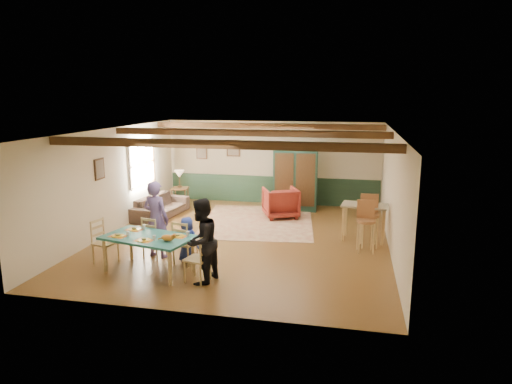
% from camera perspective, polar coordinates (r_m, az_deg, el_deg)
% --- Properties ---
extents(floor, '(8.00, 8.00, 0.00)m').
position_cam_1_polar(floor, '(11.43, -1.55, -5.92)').
color(floor, brown).
rests_on(floor, ground).
extents(wall_back, '(7.00, 0.02, 2.70)m').
position_cam_1_polar(wall_back, '(14.95, 2.02, 3.67)').
color(wall_back, beige).
rests_on(wall_back, floor).
extents(wall_left, '(0.02, 8.00, 2.70)m').
position_cam_1_polar(wall_left, '(12.38, -17.55, 1.36)').
color(wall_left, beige).
rests_on(wall_left, floor).
extents(wall_right, '(0.02, 8.00, 2.70)m').
position_cam_1_polar(wall_right, '(10.83, 16.72, -0.06)').
color(wall_right, beige).
rests_on(wall_right, floor).
extents(ceiling, '(7.00, 8.00, 0.02)m').
position_cam_1_polar(ceiling, '(10.91, -1.63, 7.70)').
color(ceiling, white).
rests_on(ceiling, wall_back).
extents(wainscot_back, '(6.95, 0.03, 0.90)m').
position_cam_1_polar(wainscot_back, '(15.09, 1.98, 0.28)').
color(wainscot_back, '#1B3221').
rests_on(wainscot_back, floor).
extents(ceiling_beam_front, '(6.95, 0.16, 0.16)m').
position_cam_1_polar(ceiling_beam_front, '(8.71, -5.22, 5.96)').
color(ceiling_beam_front, '#34200E').
rests_on(ceiling_beam_front, ceiling).
extents(ceiling_beam_mid, '(6.95, 0.16, 0.16)m').
position_cam_1_polar(ceiling_beam_mid, '(11.30, -1.15, 7.40)').
color(ceiling_beam_mid, '#34200E').
rests_on(ceiling_beam_mid, ceiling).
extents(ceiling_beam_back, '(6.95, 0.16, 0.16)m').
position_cam_1_polar(ceiling_beam_back, '(13.84, 1.33, 8.25)').
color(ceiling_beam_back, '#34200E').
rests_on(ceiling_beam_back, ceiling).
extents(window_left, '(0.06, 1.60, 1.30)m').
position_cam_1_polar(window_left, '(13.82, -14.05, 3.47)').
color(window_left, white).
rests_on(window_left, wall_left).
extents(picture_left_wall, '(0.04, 0.42, 0.52)m').
position_cam_1_polar(picture_left_wall, '(11.79, -18.97, 2.73)').
color(picture_left_wall, gray).
rests_on(picture_left_wall, wall_left).
extents(picture_back_a, '(0.45, 0.04, 0.55)m').
position_cam_1_polar(picture_back_a, '(15.14, -2.86, 5.49)').
color(picture_back_a, gray).
rests_on(picture_back_a, wall_back).
extents(picture_back_b, '(0.38, 0.04, 0.48)m').
position_cam_1_polar(picture_back_b, '(15.48, -6.81, 5.00)').
color(picture_back_b, gray).
rests_on(picture_back_b, wall_back).
extents(dining_table, '(1.97, 1.37, 0.75)m').
position_cam_1_polar(dining_table, '(9.54, -13.23, -7.58)').
color(dining_table, '#20665F').
rests_on(dining_table, floor).
extents(dining_chair_far_left, '(0.51, 0.52, 0.95)m').
position_cam_1_polar(dining_chair_far_left, '(10.28, -12.55, -5.53)').
color(dining_chair_far_left, tan).
rests_on(dining_chair_far_left, floor).
extents(dining_chair_far_right, '(0.51, 0.52, 0.95)m').
position_cam_1_polar(dining_chair_far_right, '(9.83, -8.84, -6.19)').
color(dining_chair_far_right, tan).
rests_on(dining_chair_far_right, floor).
extents(dining_chair_end_left, '(0.52, 0.51, 0.95)m').
position_cam_1_polar(dining_chair_end_left, '(10.23, -18.34, -5.95)').
color(dining_chair_end_left, tan).
rests_on(dining_chair_end_left, floor).
extents(dining_chair_end_right, '(0.52, 0.51, 0.95)m').
position_cam_1_polar(dining_chair_end_right, '(8.88, -7.37, -8.17)').
color(dining_chair_end_right, tan).
rests_on(dining_chair_end_right, floor).
extents(person_man, '(0.70, 0.54, 1.72)m').
position_cam_1_polar(person_man, '(10.23, -12.38, -3.35)').
color(person_man, slate).
rests_on(person_man, floor).
extents(person_woman, '(0.78, 0.92, 1.64)m').
position_cam_1_polar(person_woman, '(8.71, -6.88, -6.13)').
color(person_woman, black).
rests_on(person_woman, floor).
extents(person_child, '(0.55, 0.42, 1.00)m').
position_cam_1_polar(person_child, '(9.89, -8.59, -5.91)').
color(person_child, navy).
rests_on(person_child, floor).
extents(cat, '(0.38, 0.22, 0.18)m').
position_cam_1_polar(cat, '(9.01, -11.00, -5.56)').
color(cat, orange).
rests_on(cat, dining_table).
extents(place_setting_near_left, '(0.45, 0.38, 0.11)m').
position_cam_1_polar(place_setting_near_left, '(9.57, -16.86, -5.03)').
color(place_setting_near_left, gold).
rests_on(place_setting_near_left, dining_table).
extents(place_setting_near_center, '(0.45, 0.38, 0.11)m').
position_cam_1_polar(place_setting_near_center, '(9.17, -13.82, -5.61)').
color(place_setting_near_center, gold).
rests_on(place_setting_near_center, dining_table).
extents(place_setting_far_left, '(0.45, 0.38, 0.11)m').
position_cam_1_polar(place_setting_far_left, '(9.93, -14.96, -4.30)').
color(place_setting_far_left, gold).
rests_on(place_setting_far_left, dining_table).
extents(place_setting_far_right, '(0.45, 0.38, 0.11)m').
position_cam_1_polar(place_setting_far_right, '(9.29, -9.74, -5.19)').
color(place_setting_far_right, gold).
rests_on(place_setting_far_right, dining_table).
extents(area_rug, '(3.46, 3.96, 0.01)m').
position_cam_1_polar(area_rug, '(12.97, 0.21, -3.70)').
color(area_rug, beige).
rests_on(area_rug, floor).
extents(armoire, '(1.50, 0.65, 2.08)m').
position_cam_1_polar(armoire, '(14.13, 4.95, 1.88)').
color(armoire, '#15362A').
rests_on(armoire, floor).
extents(armchair, '(1.24, 1.26, 0.88)m').
position_cam_1_polar(armchair, '(13.36, 3.10, -1.32)').
color(armchair, '#551311').
rests_on(armchair, floor).
extents(sofa, '(1.08, 2.19, 0.61)m').
position_cam_1_polar(sofa, '(13.75, -11.81, -1.74)').
color(sofa, '#3C2D26').
rests_on(sofa, floor).
extents(end_table, '(0.57, 0.57, 0.62)m').
position_cam_1_polar(end_table, '(14.83, -9.45, -0.64)').
color(end_table, '#34200E').
rests_on(end_table, floor).
extents(table_lamp, '(0.33, 0.33, 0.57)m').
position_cam_1_polar(table_lamp, '(14.71, -9.53, 1.61)').
color(table_lamp, beige).
rests_on(table_lamp, end_table).
extents(counter_table, '(1.16, 0.76, 0.91)m').
position_cam_1_polar(counter_table, '(11.55, 13.32, -3.71)').
color(counter_table, '#B7AF8E').
rests_on(counter_table, floor).
extents(bar_stool_left, '(0.46, 0.50, 1.18)m').
position_cam_1_polar(bar_stool_left, '(10.65, 13.58, -4.29)').
color(bar_stool_left, '#A1693E').
rests_on(bar_stool_left, floor).
extents(bar_stool_right, '(0.48, 0.52, 1.24)m').
position_cam_1_polar(bar_stool_right, '(11.05, 14.00, -3.58)').
color(bar_stool_right, '#A1693E').
rests_on(bar_stool_right, floor).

